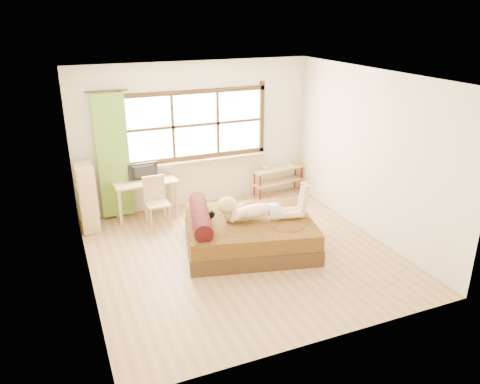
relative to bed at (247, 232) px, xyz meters
name	(u,v)px	position (x,y,z in m)	size (l,w,h in m)	color
floor	(242,253)	(-0.14, -0.15, -0.27)	(4.50, 4.50, 0.00)	#9E754C
ceiling	(243,76)	(-0.14, -0.15, 2.43)	(4.50, 4.50, 0.00)	white
wall_back	(196,135)	(-0.14, 2.10, 1.08)	(4.50, 4.50, 0.00)	silver
wall_front	(326,235)	(-0.14, -2.40, 1.08)	(4.50, 4.50, 0.00)	silver
wall_left	(80,193)	(-2.39, -0.15, 1.08)	(4.50, 4.50, 0.00)	silver
wall_right	(370,154)	(2.11, -0.15, 1.08)	(4.50, 4.50, 0.00)	silver
window	(196,127)	(-0.14, 2.07, 1.24)	(2.80, 0.16, 1.46)	#FFEDBF
curtain	(113,157)	(-1.69, 1.98, 0.88)	(0.55, 0.10, 2.20)	olive
bed	(247,232)	(0.00, 0.00, 0.00)	(2.28, 1.99, 0.75)	black
woman	(260,201)	(0.20, -0.06, 0.52)	(1.37, 0.39, 0.59)	beige
kitten	(203,217)	(-0.67, 0.09, 0.34)	(0.29, 0.12, 0.24)	black
desk	(145,186)	(-1.20, 1.80, 0.33)	(1.12, 0.54, 0.69)	tan
monitor	(144,172)	(-1.20, 1.85, 0.58)	(0.53, 0.07, 0.30)	black
chair	(156,198)	(-1.10, 1.43, 0.22)	(0.40, 0.40, 0.87)	tan
pipe_shelf	(279,175)	(1.55, 1.92, 0.14)	(1.14, 0.43, 0.63)	tan
cup	(265,167)	(1.23, 1.92, 0.34)	(0.13, 0.13, 0.11)	gray
book	(287,166)	(1.73, 1.92, 0.30)	(0.17, 0.23, 0.02)	gray
bookshelf	(87,197)	(-2.22, 1.66, 0.32)	(0.30, 0.51, 1.15)	tan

